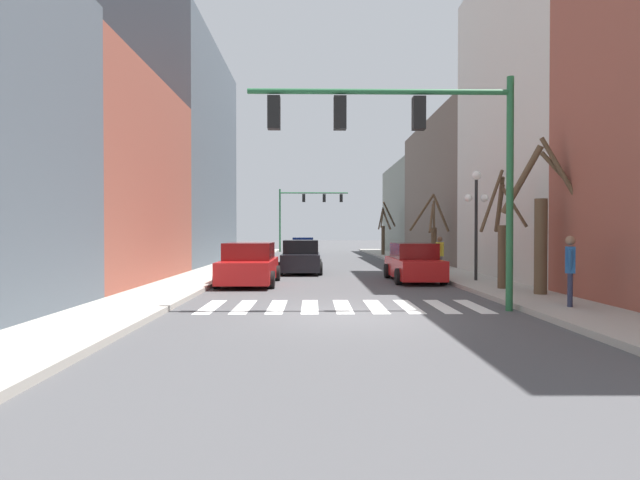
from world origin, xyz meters
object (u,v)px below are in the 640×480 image
(traffic_signal_near, at_px, (411,137))
(street_tree_left_far, at_px, (541,226))
(car_at_intersection, at_px, (249,265))
(car_parked_right_far, at_px, (413,263))
(street_tree_right_near, at_px, (501,234))
(street_tree_left_mid, at_px, (433,234))
(street_tree_left_near, at_px, (384,230))
(car_parked_left_far, at_px, (301,258))
(car_driving_toward_lane, at_px, (303,247))
(pedestrian_crossing_street, at_px, (440,252))
(street_lamp_right_corner, at_px, (476,203))
(traffic_signal_far, at_px, (305,205))
(pedestrian_waiting_at_curb, at_px, (570,265))

(traffic_signal_near, relative_size, street_tree_left_far, 1.43)
(car_at_intersection, relative_size, street_tree_left_far, 0.99)
(street_tree_left_far, bearing_deg, car_parked_right_far, 116.29)
(street_tree_right_near, xyz_separation_m, street_tree_left_mid, (0.32, 10.78, -0.02))
(street_tree_left_near, bearing_deg, car_at_intersection, -110.56)
(car_parked_left_far, bearing_deg, car_parked_right_far, 48.21)
(car_driving_toward_lane, bearing_deg, pedestrian_crossing_street, 16.99)
(street_lamp_right_corner, distance_m, car_parked_left_far, 9.24)
(traffic_signal_near, relative_size, street_tree_left_mid, 1.68)
(traffic_signal_far, xyz_separation_m, car_parked_right_far, (5.00, -32.04, -4.20))
(street_tree_left_far, bearing_deg, traffic_signal_far, 101.66)
(street_tree_left_mid, bearing_deg, car_at_intersection, -138.78)
(car_at_intersection, bearing_deg, street_tree_left_mid, -48.78)
(pedestrian_waiting_at_curb, bearing_deg, traffic_signal_far, -142.37)
(street_tree_left_near, height_order, street_tree_left_mid, street_tree_left_near)
(street_lamp_right_corner, bearing_deg, pedestrian_waiting_at_curb, -88.91)
(traffic_signal_near, xyz_separation_m, street_lamp_right_corner, (3.89, 6.69, -1.29))
(pedestrian_waiting_at_curb, height_order, street_tree_left_mid, street_tree_left_mid)
(car_at_intersection, bearing_deg, street_tree_right_near, -107.31)
(traffic_signal_far, relative_size, car_parked_left_far, 1.62)
(traffic_signal_near, bearing_deg, car_parked_right_far, 78.05)
(street_lamp_right_corner, xyz_separation_m, street_tree_left_mid, (0.27, 8.06, -1.24))
(street_tree_left_far, bearing_deg, car_driving_toward_lane, 104.98)
(street_tree_right_near, bearing_deg, street_tree_left_mid, 88.29)
(car_parked_left_far, bearing_deg, car_at_intersection, -19.03)
(traffic_signal_near, distance_m, car_parked_left_far, 13.14)
(street_lamp_right_corner, height_order, car_parked_left_far, street_lamp_right_corner)
(car_driving_toward_lane, bearing_deg, car_parked_right_far, 12.07)
(car_parked_right_far, relative_size, street_tree_left_near, 1.02)
(car_parked_left_far, xyz_separation_m, car_parked_right_far, (4.79, -4.28, -0.03))
(street_lamp_right_corner, relative_size, street_tree_left_far, 0.90)
(street_lamp_right_corner, xyz_separation_m, car_parked_right_far, (-2.21, 1.24, -2.45))
(car_parked_left_far, height_order, street_tree_left_near, street_tree_left_near)
(car_parked_left_far, xyz_separation_m, car_driving_toward_lane, (-0.25, 19.30, -0.02))
(pedestrian_waiting_at_curb, height_order, street_tree_left_far, street_tree_left_far)
(traffic_signal_far, height_order, car_parked_right_far, traffic_signal_far)
(street_lamp_right_corner, bearing_deg, traffic_signal_near, -120.18)
(street_lamp_right_corner, height_order, street_tree_right_near, street_lamp_right_corner)
(street_lamp_right_corner, bearing_deg, car_parked_left_far, 141.72)
(car_parked_right_far, bearing_deg, traffic_signal_near, 168.05)
(street_lamp_right_corner, distance_m, street_tree_left_mid, 8.15)
(street_tree_right_near, bearing_deg, pedestrian_waiting_at_curb, -87.47)
(car_parked_right_far, bearing_deg, car_driving_toward_lane, 12.07)
(car_parked_left_far, xyz_separation_m, street_tree_left_far, (7.55, -9.88, 1.45))
(car_driving_toward_lane, relative_size, street_tree_left_far, 0.89)
(traffic_signal_far, height_order, street_tree_left_far, traffic_signal_far)
(traffic_signal_far, distance_m, pedestrian_waiting_at_curb, 41.02)
(pedestrian_waiting_at_curb, xyz_separation_m, street_tree_left_near, (-0.40, 29.92, 1.03))
(street_lamp_right_corner, distance_m, street_tree_left_near, 23.04)
(pedestrian_crossing_street, relative_size, street_tree_left_near, 0.37)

